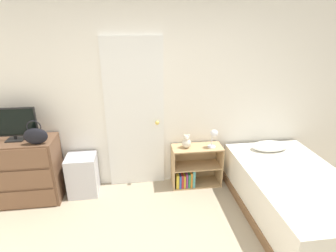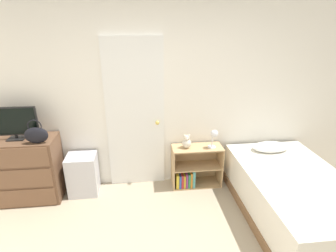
# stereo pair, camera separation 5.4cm
# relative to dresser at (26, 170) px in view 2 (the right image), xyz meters

# --- Properties ---
(wall_back) EXTENTS (10.00, 0.06, 2.55)m
(wall_back) POSITION_rel_dresser_xyz_m (1.77, 0.28, 0.84)
(wall_back) COLOR white
(wall_back) RESTS_ON ground_plane
(door_closed) EXTENTS (0.78, 0.09, 2.08)m
(door_closed) POSITION_rel_dresser_xyz_m (1.45, 0.22, 0.61)
(door_closed) COLOR white
(door_closed) RESTS_ON ground_plane
(dresser) EXTENTS (0.85, 0.46, 0.87)m
(dresser) POSITION_rel_dresser_xyz_m (0.00, 0.00, 0.00)
(dresser) COLOR brown
(dresser) RESTS_ON ground_plane
(tv) EXTENTS (0.58, 0.16, 0.42)m
(tv) POSITION_rel_dresser_xyz_m (-0.03, 0.02, 0.65)
(tv) COLOR black
(tv) RESTS_ON dresser
(handbag) EXTENTS (0.28, 0.10, 0.30)m
(handbag) POSITION_rel_dresser_xyz_m (0.27, -0.14, 0.54)
(handbag) COLOR black
(handbag) RESTS_ON dresser
(storage_bin) EXTENTS (0.39, 0.35, 0.57)m
(storage_bin) POSITION_rel_dresser_xyz_m (0.70, 0.05, -0.15)
(storage_bin) COLOR silver
(storage_bin) RESTS_ON ground_plane
(bookshelf) EXTENTS (0.71, 0.31, 0.60)m
(bookshelf) POSITION_rel_dresser_xyz_m (2.24, 0.08, -0.19)
(bookshelf) COLOR tan
(bookshelf) RESTS_ON ground_plane
(teddy_bear) EXTENTS (0.13, 0.13, 0.20)m
(teddy_bear) POSITION_rel_dresser_xyz_m (2.14, 0.07, 0.25)
(teddy_bear) COLOR beige
(teddy_bear) RESTS_ON bookshelf
(desk_lamp) EXTENTS (0.13, 0.12, 0.27)m
(desk_lamp) POSITION_rel_dresser_xyz_m (2.51, 0.03, 0.35)
(desk_lamp) COLOR silver
(desk_lamp) RESTS_ON bookshelf
(bed) EXTENTS (1.16, 1.93, 0.67)m
(bed) POSITION_rel_dresser_xyz_m (3.31, -0.73, -0.15)
(bed) COLOR brown
(bed) RESTS_ON ground_plane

